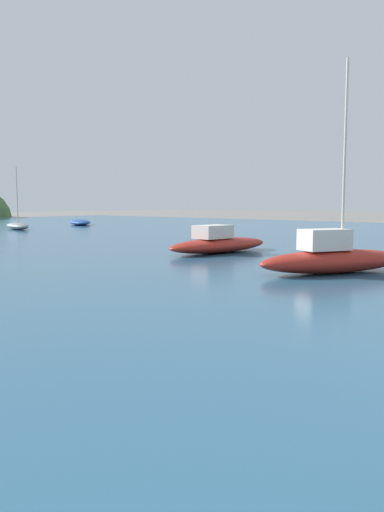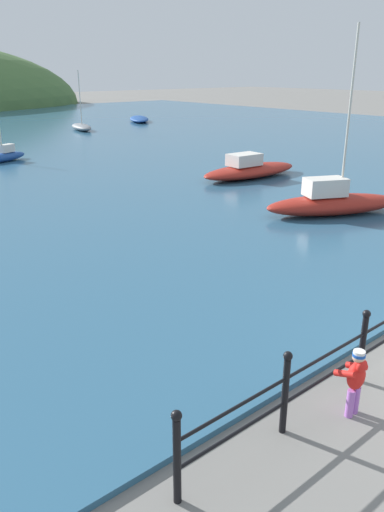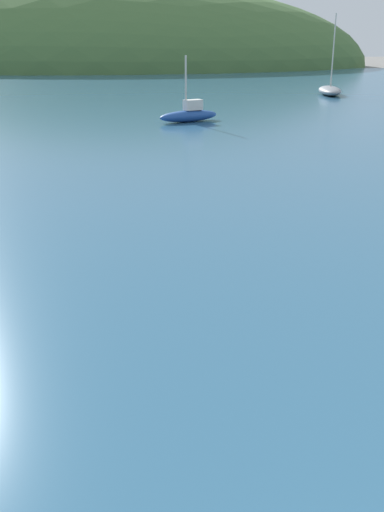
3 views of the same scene
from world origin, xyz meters
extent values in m
cube|color=#2D5B7A|center=(0.00, 32.00, 0.05)|extent=(80.00, 60.00, 0.10)
ellipsoid|color=#476B38|center=(0.00, 70.05, 0.00)|extent=(57.53, 31.64, 17.68)
ellipsoid|color=gray|center=(10.96, 33.68, 0.34)|extent=(1.94, 3.68, 0.49)
cylinder|color=beige|center=(10.92, 33.51, 2.51)|extent=(0.07, 0.07, 3.85)
ellipsoid|color=#1E4793|center=(1.27, 23.69, 0.32)|extent=(2.63, 1.61, 0.44)
cube|color=silver|center=(1.44, 23.77, 0.74)|extent=(0.81, 0.62, 0.39)
cylinder|color=beige|center=(1.15, 23.65, 1.56)|extent=(0.07, 0.07, 2.04)
camera|label=1|loc=(-6.80, 1.08, 1.98)|focal=35.00mm
camera|label=2|loc=(-7.83, -1.82, 4.47)|focal=35.00mm
camera|label=3|loc=(-2.39, 0.10, 3.26)|focal=42.00mm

